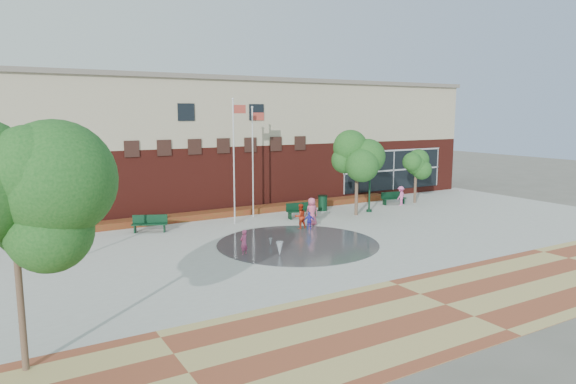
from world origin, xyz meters
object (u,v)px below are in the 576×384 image
bench_left (150,227)px  trash_can (323,203)px  tree_big_left (12,197)px  flagpole_left (234,155)px  child_splash (244,242)px  flagpole_right (253,156)px

bench_left → trash_can: size_ratio=1.84×
bench_left → tree_big_left: size_ratio=0.31×
bench_left → trash_can: (12.19, 0.41, 0.24)m
flagpole_left → child_splash: bearing=-109.6°
bench_left → tree_big_left: tree_big_left is taller
flagpole_right → bench_left: size_ratio=3.57×
tree_big_left → child_splash: tree_big_left is taller
flagpole_right → trash_can: bearing=-1.6°
trash_can → flagpole_right: bearing=175.5°
flagpole_left → trash_can: 7.95m
tree_big_left → child_splash: bearing=36.1°
tree_big_left → child_splash: size_ratio=5.25×
flagpole_left → trash_can: size_ratio=6.99×
bench_left → child_splash: bearing=-45.9°
flagpole_left → flagpole_right: bearing=33.8°
bench_left → child_splash: size_ratio=1.62×
flagpole_right → bench_left: bearing=-170.4°
flagpole_right → tree_big_left: 20.71m
tree_big_left → trash_can: bearing=36.8°
tree_big_left → bench_left: bearing=62.9°
flagpole_left → bench_left: (-5.19, 0.34, -3.93)m
bench_left → trash_can: trash_can is taller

